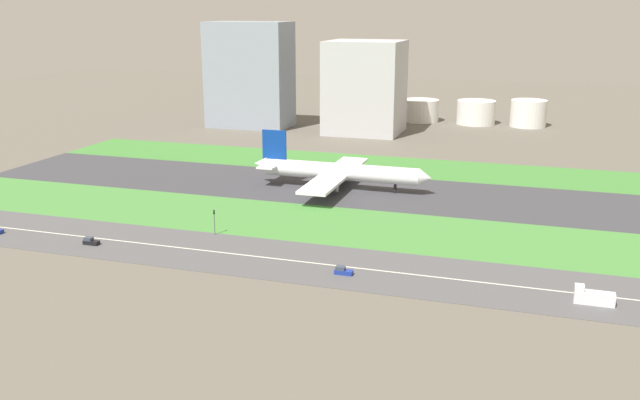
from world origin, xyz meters
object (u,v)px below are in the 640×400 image
object	(u,v)px
car_1	(343,271)
fuel_tank_east	(528,113)
car_3	(91,241)
airliner	(336,172)
fuel_tank_west	(420,110)
hangar_building	(365,87)
terminal_building	(250,75)
fuel_tank_centre	(476,112)
truck_0	(593,297)
traffic_light	(214,220)

from	to	relation	value
car_1	fuel_tank_east	distance (m)	239.88
car_3	fuel_tank_east	distance (m)	260.42
airliner	fuel_tank_west	world-z (taller)	airliner
airliner	hangar_building	size ratio (longest dim) A/B	1.40
airliner	car_3	xyz separation A→B (m)	(-46.55, -78.00, -5.31)
car_3	terminal_building	distance (m)	197.01
airliner	fuel_tank_centre	distance (m)	162.49
truck_0	traffic_light	distance (m)	100.92
car_1	fuel_tank_west	world-z (taller)	fuel_tank_west
hangar_building	fuel_tank_east	distance (m)	92.95
hangar_building	traffic_light	bearing A→B (deg)	-89.89
fuel_tank_west	car_1	bearing A→B (deg)	-84.71
truck_0	fuel_tank_east	size ratio (longest dim) A/B	0.44
terminal_building	fuel_tank_west	bearing A→B (deg)	28.05
truck_0	fuel_tank_centre	bearing A→B (deg)	-78.66
airliner	truck_0	size ratio (longest dim) A/B	7.74
fuel_tank_west	fuel_tank_east	world-z (taller)	fuel_tank_east
airliner	hangar_building	xyz separation A→B (m)	(-18.54, 114.00, 16.91)
traffic_light	fuel_tank_centre	distance (m)	225.04
truck_0	fuel_tank_east	distance (m)	237.89
car_3	terminal_building	world-z (taller)	terminal_building
car_3	fuel_tank_centre	world-z (taller)	fuel_tank_centre
car_3	car_1	world-z (taller)	same
car_1	fuel_tank_centre	size ratio (longest dim) A/B	0.21
airliner	fuel_tank_east	size ratio (longest dim) A/B	3.42
airliner	truck_0	xyz separation A→B (m)	(81.06, -78.00, -4.56)
car_1	fuel_tank_west	bearing A→B (deg)	-84.71
truck_0	fuel_tank_east	bearing A→B (deg)	-85.21
truck_0	fuel_tank_centre	world-z (taller)	fuel_tank_centre
car_1	fuel_tank_east	bearing A→B (deg)	-98.77
truck_0	fuel_tank_west	size ratio (longest dim) A/B	0.41
airliner	fuel_tank_west	xyz separation A→B (m)	(2.69, 159.00, -0.12)
car_1	fuel_tank_west	size ratio (longest dim) A/B	0.22
car_3	traffic_light	size ratio (longest dim) A/B	0.61
airliner	car_1	world-z (taller)	airliner
hangar_building	fuel_tank_centre	distance (m)	70.80
car_3	truck_0	distance (m)	127.61
car_3	terminal_building	size ratio (longest dim) A/B	0.08
airliner	car_1	xyz separation A→B (m)	(24.66, -78.00, -5.31)
car_1	fuel_tank_centre	distance (m)	237.23
car_3	fuel_tank_east	xyz separation A→B (m)	(107.75, 237.00, 6.23)
car_3	terminal_building	xyz separation A→B (m)	(-35.22, 192.00, 26.62)
car_3	hangar_building	xyz separation A→B (m)	(28.01, 192.00, 22.22)
traffic_light	fuel_tank_east	xyz separation A→B (m)	(79.41, 219.01, 2.86)
truck_0	terminal_building	xyz separation A→B (m)	(-162.83, 192.00, 25.87)
terminal_building	fuel_tank_east	xyz separation A→B (m)	(142.97, 45.00, -20.39)
car_1	fuel_tank_east	size ratio (longest dim) A/B	0.23
traffic_light	terminal_building	distance (m)	186.70
hangar_building	fuel_tank_east	xyz separation A→B (m)	(79.74, 45.00, -15.98)
terminal_building	hangar_building	xyz separation A→B (m)	(63.23, 0.00, -4.41)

